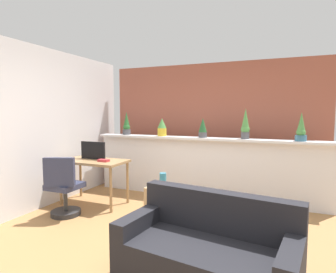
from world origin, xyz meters
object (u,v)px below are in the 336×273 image
object	(u,v)px
potted_plant_3	(245,125)
couch	(208,254)
potted_plant_4	(301,130)
desk	(94,165)
office_chair	(64,191)
potted_plant_2	(203,128)
tv_monitor	(93,150)
potted_plant_1	(162,127)
vase_on_shelf	(163,180)
book_on_desk	(104,160)
potted_plant_0	(127,125)
side_cube_shelf	(162,203)

from	to	relation	value
potted_plant_3	couch	distance (m)	2.66
potted_plant_3	potted_plant_4	bearing A→B (deg)	-1.49
potted_plant_3	desk	bearing A→B (deg)	-157.01
potted_plant_3	office_chair	bearing A→B (deg)	-145.42
potted_plant_2	tv_monitor	world-z (taller)	potted_plant_2
potted_plant_1	vase_on_shelf	world-z (taller)	potted_plant_1
desk	tv_monitor	bearing A→B (deg)	132.11
book_on_desk	couch	size ratio (longest dim) A/B	0.11
potted_plant_0	potted_plant_3	distance (m)	2.30
potted_plant_3	potted_plant_4	distance (m)	0.85
potted_plant_1	vase_on_shelf	xyz separation A→B (m)	(0.55, -1.21, -0.67)
potted_plant_0	side_cube_shelf	xyz separation A→B (m)	(1.32, -1.22, -1.04)
vase_on_shelf	desk	bearing A→B (deg)	170.43
tv_monitor	vase_on_shelf	size ratio (longest dim) A/B	2.45
book_on_desk	desk	bearing A→B (deg)	166.33
potted_plant_0	desk	world-z (taller)	potted_plant_0
side_cube_shelf	vase_on_shelf	size ratio (longest dim) A/B	2.58
office_chair	book_on_desk	bearing A→B (deg)	64.09
potted_plant_1	book_on_desk	distance (m)	1.30
vase_on_shelf	potted_plant_3	bearing A→B (deg)	51.67
potted_plant_1	vase_on_shelf	distance (m)	1.49
side_cube_shelf	potted_plant_2	bearing A→B (deg)	77.87
potted_plant_2	potted_plant_3	bearing A→B (deg)	2.22
potted_plant_2	tv_monitor	distance (m)	1.94
couch	office_chair	bearing A→B (deg)	161.69
potted_plant_4	tv_monitor	bearing A→B (deg)	-164.70
potted_plant_3	couch	bearing A→B (deg)	-89.86
potted_plant_3	desk	xyz separation A→B (m)	(-2.34, -0.99, -0.67)
desk	couch	bearing A→B (deg)	-31.74
potted_plant_1	tv_monitor	bearing A→B (deg)	-134.74
potted_plant_4	vase_on_shelf	size ratio (longest dim) A/B	2.31
side_cube_shelf	couch	world-z (taller)	couch
tv_monitor	vase_on_shelf	bearing A→B (deg)	-12.16
tv_monitor	side_cube_shelf	distance (m)	1.60
potted_plant_1	desk	size ratio (longest dim) A/B	0.30
book_on_desk	couch	world-z (taller)	couch
office_chair	vase_on_shelf	world-z (taller)	office_chair
potted_plant_3	tv_monitor	xyz separation A→B (m)	(-2.41, -0.91, -0.44)
desk	tv_monitor	distance (m)	0.26
potted_plant_2	desk	size ratio (longest dim) A/B	0.32
book_on_desk	couch	bearing A→B (deg)	-33.46
potted_plant_2	potted_plant_4	world-z (taller)	potted_plant_4
potted_plant_4	tv_monitor	distance (m)	3.40
potted_plant_0	couch	size ratio (longest dim) A/B	0.27
potted_plant_4	side_cube_shelf	xyz separation A→B (m)	(-1.82, -1.20, -1.04)
desk	couch	world-z (taller)	couch
potted_plant_2	desk	bearing A→B (deg)	-149.16
tv_monitor	book_on_desk	size ratio (longest dim) A/B	2.64
potted_plant_1	potted_plant_2	size ratio (longest dim) A/B	0.96
potted_plant_3	tv_monitor	size ratio (longest dim) A/B	1.08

